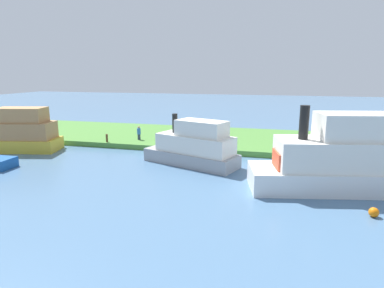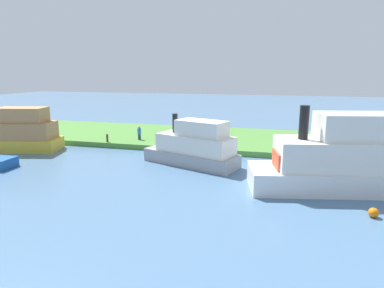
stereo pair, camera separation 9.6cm
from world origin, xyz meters
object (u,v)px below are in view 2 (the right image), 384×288
mooring_post (107,138)px  houseboat_blue (193,147)px  marker_buoy (374,213)px  person_on_bank (139,133)px  riverboat_paddlewheel (341,160)px  motorboat_red (15,133)px

mooring_post → houseboat_blue: houseboat_blue is taller
houseboat_blue → marker_buoy: bearing=147.9°
person_on_bank → riverboat_paddlewheel: size_ratio=0.13×
mooring_post → motorboat_red: bearing=24.6°
motorboat_red → marker_buoy: motorboat_red is taller
person_on_bank → mooring_post: size_ratio=1.79×
houseboat_blue → riverboat_paddlewheel: bearing=162.6°
riverboat_paddlewheel → houseboat_blue: 10.65m
mooring_post → marker_buoy: mooring_post is taller
motorboat_red → riverboat_paddlewheel: riverboat_paddlewheel is taller
riverboat_paddlewheel → marker_buoy: (-1.04, 3.84, -1.69)m
mooring_post → marker_buoy: 23.57m
person_on_bank → mooring_post: 3.18m
motorboat_red → houseboat_blue: size_ratio=1.12×
motorboat_red → marker_buoy: (-28.41, 7.47, -1.38)m
riverboat_paddlewheel → mooring_post: bearing=-19.6°
mooring_post → riverboat_paddlewheel: size_ratio=0.07×
person_on_bank → houseboat_blue: houseboat_blue is taller
riverboat_paddlewheel → houseboat_blue: riverboat_paddlewheel is taller
person_on_bank → riverboat_paddlewheel: bearing=152.6°
motorboat_red → houseboat_blue: bearing=178.6°
person_on_bank → houseboat_blue: size_ratio=0.17×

